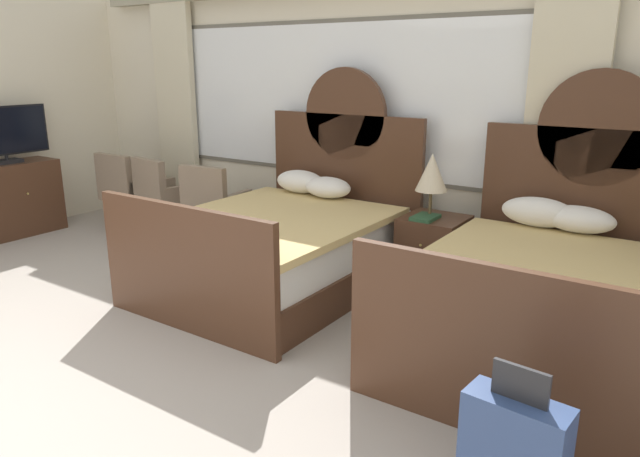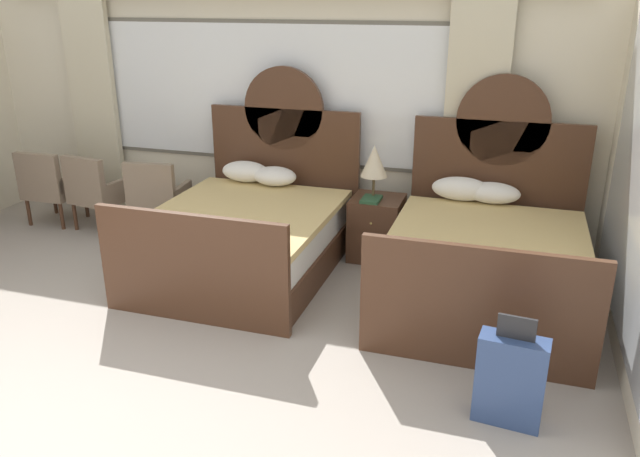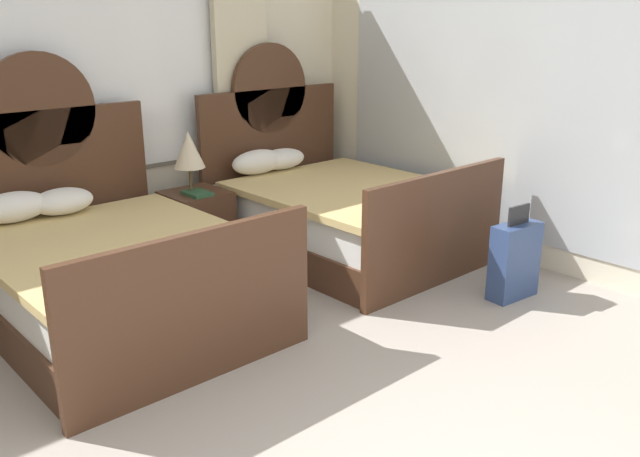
{
  "view_description": "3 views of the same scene",
  "coord_description": "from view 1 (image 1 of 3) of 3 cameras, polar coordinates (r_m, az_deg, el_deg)",
  "views": [
    {
      "loc": [
        3.24,
        -0.82,
        1.89
      ],
      "look_at": [
        1.29,
        2.04,
        0.91
      ],
      "focal_mm": 32.79,
      "sensor_mm": 36.0,
      "label": 1
    },
    {
      "loc": [
        2.61,
        -2.18,
        2.55
      ],
      "look_at": [
        1.17,
        2.36,
        0.76
      ],
      "focal_mm": 35.0,
      "sensor_mm": 36.0,
      "label": 2
    },
    {
      "loc": [
        -1.62,
        -1.26,
        2.12
      ],
      "look_at": [
        1.38,
        2.06,
        0.68
      ],
      "focal_mm": 37.56,
      "sensor_mm": 36.0,
      "label": 3
    }
  ],
  "objects": [
    {
      "name": "bed_near_mirror",
      "position": [
        4.18,
        21.48,
        -6.49
      ],
      "size": [
        1.68,
        2.2,
        1.86
      ],
      "color": "#472B1C",
      "rests_on": "ground_plane"
    },
    {
      "name": "tv_flatscreen",
      "position": [
        7.33,
        -28.52,
        8.12
      ],
      "size": [
        0.2,
        1.0,
        0.62
      ],
      "color": "black",
      "rests_on": "dresser_minibar"
    },
    {
      "name": "wall_back_window",
      "position": [
        6.0,
        1.51,
        11.31
      ],
      "size": [
        6.98,
        0.22,
        2.7
      ],
      "color": "beige",
      "rests_on": "ground_plane"
    },
    {
      "name": "armchair_by_window_right",
      "position": [
        7.34,
        -18.4,
        3.87
      ],
      "size": [
        0.57,
        0.57,
        0.88
      ],
      "color": "#84705B",
      "rests_on": "ground_plane"
    },
    {
      "name": "armchair_by_window_left",
      "position": [
        6.28,
        -10.37,
        2.52
      ],
      "size": [
        0.62,
        0.62,
        0.88
      ],
      "color": "#84705B",
      "rests_on": "ground_plane"
    },
    {
      "name": "armchair_by_window_centre",
      "position": [
        6.85,
        -15.12,
        3.33
      ],
      "size": [
        0.63,
        0.63,
        0.88
      ],
      "color": "#84705B",
      "rests_on": "ground_plane"
    },
    {
      "name": "nightstand_between_beds",
      "position": [
        5.11,
        10.95,
        -2.38
      ],
      "size": [
        0.51,
        0.53,
        0.64
      ],
      "color": "#472B1C",
      "rests_on": "ground_plane"
    },
    {
      "name": "table_lamp_on_nightstand",
      "position": [
        4.95,
        10.86,
        5.33
      ],
      "size": [
        0.27,
        0.27,
        0.54
      ],
      "color": "brown",
      "rests_on": "nightstand_between_beds"
    },
    {
      "name": "bed_near_window",
      "position": [
        5.1,
        -3.74,
        -1.44
      ],
      "size": [
        1.68,
        2.2,
        1.86
      ],
      "color": "#472B1C",
      "rests_on": "ground_plane"
    },
    {
      "name": "book_on_nightstand",
      "position": [
        4.94,
        10.24,
        1.08
      ],
      "size": [
        0.18,
        0.26,
        0.03
      ],
      "color": "#285133",
      "rests_on": "nightstand_between_beds"
    }
  ]
}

